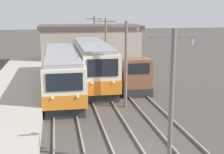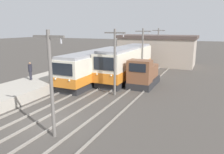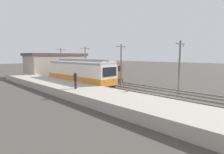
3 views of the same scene
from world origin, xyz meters
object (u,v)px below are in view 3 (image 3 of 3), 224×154
Objects in this scene: catenary_mast_far at (85,62)px; catenary_mast_near at (179,65)px; commuter_train_center at (84,71)px; shunting_locomotive at (108,75)px; commuter_train_left at (79,74)px; catenary_mast_mid at (121,63)px; catenary_mast_distant at (61,61)px; person_on_platform at (75,79)px.

catenary_mast_near is at bearing -90.00° from catenary_mast_far.
commuter_train_center is 15.94m from catenary_mast_near.
catenary_mast_near is at bearing -96.57° from shunting_locomotive.
commuter_train_left is at bearing 176.99° from shunting_locomotive.
shunting_locomotive is at bearing -3.01° from commuter_train_left.
catenary_mast_far is (0.00, 17.38, 0.00)m from catenary_mast_near.
catenary_mast_mid and catenary_mast_distant have the same top height.
catenary_mast_near reaches higher than person_on_platform.
person_on_platform is (-8.75, -10.12, -1.43)m from catenary_mast_far.
shunting_locomotive is 0.84× the size of catenary_mast_far.
shunting_locomotive is 4.98m from catenary_mast_mid.
commuter_train_center is 10.51m from catenary_mast_distant.
shunting_locomotive is 11.73m from person_on_platform.
catenary_mast_mid is at bearing -90.00° from catenary_mast_distant.
shunting_locomotive is at bearing 29.03° from person_on_platform.
catenary_mast_far is (0.00, 8.69, 0.00)m from catenary_mast_mid.
shunting_locomotive is 0.84× the size of catenary_mast_mid.
commuter_train_left is 14.04m from catenary_mast_near.
commuter_train_left is 6.50m from catenary_mast_mid.
catenary_mast_distant is at bearing 65.06° from person_on_platform.
catenary_mast_distant is (0.00, 26.08, 0.00)m from catenary_mast_near.
shunting_locomotive is (3.00, -2.85, -0.59)m from commuter_train_center.
commuter_train_center is (2.80, 2.54, 0.16)m from commuter_train_left.
catenary_mast_distant is 20.80m from person_on_platform.
commuter_train_left reaches higher than shunting_locomotive.
catenary_mast_mid is (1.51, -7.10, 1.54)m from commuter_train_center.
catenary_mast_near is 26.08m from catenary_mast_distant.
person_on_platform is at bearing 140.30° from catenary_mast_near.
catenary_mast_distant is (0.00, 17.38, 0.00)m from catenary_mast_mid.
commuter_train_center is at bearing 42.23° from commuter_train_left.
catenary_mast_mid is at bearing -46.61° from commuter_train_left.
commuter_train_center is 6.93× the size of person_on_platform.
commuter_train_left is 2.21× the size of catenary_mast_far.
commuter_train_center is at bearing -133.47° from catenary_mast_far.
catenary_mast_distant is (1.51, 10.28, 1.54)m from commuter_train_center.
shunting_locomotive is at bearing -43.49° from commuter_train_center.
commuter_train_left is 13.64m from catenary_mast_distant.
catenary_mast_far is 8.69m from catenary_mast_distant.
person_on_platform is at bearing -114.94° from catenary_mast_distant.
catenary_mast_mid reaches higher than shunting_locomotive.
commuter_train_center reaches higher than person_on_platform.
commuter_train_left is 1.06× the size of commuter_train_center.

